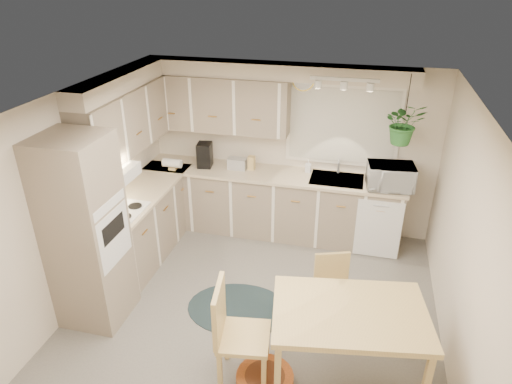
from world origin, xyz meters
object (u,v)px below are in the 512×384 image
pet_bed (265,380)px  microwave (391,174)px  dining_table (346,347)px  braided_rug (238,308)px  chair_back (334,296)px  chair_left (244,334)px

pet_bed → microwave: (1.03, 2.60, 1.07)m
dining_table → microwave: size_ratio=2.31×
pet_bed → microwave: 2.99m
braided_rug → pet_bed: size_ratio=2.19×
chair_back → pet_bed: bearing=39.9°
microwave → dining_table: bearing=-105.1°
chair_left → microwave: microwave is taller
dining_table → braided_rug: size_ratio=1.14×
dining_table → chair_back: bearing=103.8°
chair_left → chair_back: 1.14m
dining_table → chair_back: (-0.17, 0.69, -0.00)m
chair_left → pet_bed: size_ratio=1.93×
microwave → braided_rug: bearing=-140.6°
pet_bed → microwave: bearing=68.3°
braided_rug → pet_bed: pet_bed is taller
dining_table → microwave: bearing=82.0°
dining_table → microwave: 2.49m
dining_table → pet_bed: bearing=-161.7°
chair_left → microwave: (1.25, 2.53, 0.62)m
chair_left → pet_bed: 0.51m
dining_table → pet_bed: 0.82m
chair_back → microwave: 1.89m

